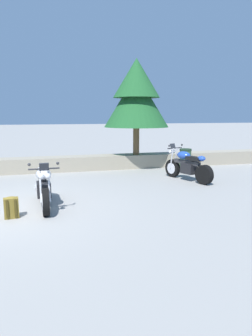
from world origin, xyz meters
TOP-DOWN VIEW (x-y plane):
  - ground_plane at (0.00, 0.00)m, footprint 120.00×120.00m
  - stone_wall at (0.00, 4.80)m, footprint 36.00×0.80m
  - motorcycle_silver_near_left at (0.86, 0.11)m, footprint 0.67×2.06m
  - motorcycle_blue_centre at (5.50, 1.94)m, footprint 0.96×1.99m
  - rider_backpack at (0.17, -0.54)m, footprint 0.32×0.29m
  - pine_tree_mid_right at (4.54, 4.67)m, footprint 2.58×2.58m
  - trash_bin at (6.22, 3.58)m, footprint 0.46×0.46m

SIDE VIEW (x-z plane):
  - ground_plane at x=0.00m, z-range 0.00..0.00m
  - rider_backpack at x=0.17m, z-range 0.01..0.48m
  - stone_wall at x=0.00m, z-range 0.00..0.55m
  - trash_bin at x=6.22m, z-range 0.00..0.86m
  - motorcycle_silver_near_left at x=0.86m, z-range -0.10..1.07m
  - motorcycle_blue_centre at x=5.50m, z-range -0.10..1.07m
  - pine_tree_mid_right at x=4.54m, z-range 1.06..4.85m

